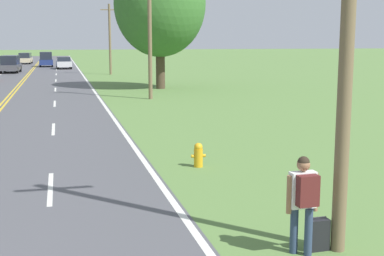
{
  "coord_description": "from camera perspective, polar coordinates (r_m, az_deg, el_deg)",
  "views": [
    {
      "loc": [
        3.13,
        -5.52,
        3.57
      ],
      "look_at": [
        6.75,
        9.07,
        1.09
      ],
      "focal_mm": 50.0,
      "sensor_mm": 36.0,
      "label": 1
    }
  ],
  "objects": [
    {
      "name": "utility_pole_midground",
      "position": [
        32.65,
        -4.54,
        11.06
      ],
      "size": [
        1.8,
        0.24,
        8.78
      ],
      "color": "brown",
      "rests_on": "ground"
    },
    {
      "name": "car_dark_grey_van_approaching",
      "position": [
        62.47,
        -18.81,
        6.51
      ],
      "size": [
        2.14,
        4.92,
        1.89
      ],
      "rotation": [
        0.0,
        0.0,
        1.52
      ],
      "color": "black",
      "rests_on": "ground"
    },
    {
      "name": "car_silver_sedan_mid_near",
      "position": [
        69.28,
        -13.52,
        6.8
      ],
      "size": [
        1.94,
        4.25,
        1.48
      ],
      "rotation": [
        0.0,
        0.0,
        -1.53
      ],
      "color": "black",
      "rests_on": "ground"
    },
    {
      "name": "utility_pole_far",
      "position": [
        56.76,
        -8.76,
        9.46
      ],
      "size": [
        1.8,
        0.24,
        7.23
      ],
      "color": "brown",
      "rests_on": "ground"
    },
    {
      "name": "fire_hydrant",
      "position": [
        15.17,
        0.68,
        -2.87
      ],
      "size": [
        0.42,
        0.26,
        0.69
      ],
      "color": "gold",
      "rests_on": "ground"
    },
    {
      "name": "car_dark_blue_van_mid_far",
      "position": [
        75.24,
        -15.31,
        7.09
      ],
      "size": [
        1.84,
        4.04,
        1.98
      ],
      "rotation": [
        0.0,
        0.0,
        -1.55
      ],
      "color": "black",
      "rests_on": "ground"
    },
    {
      "name": "tree_mid_treeline",
      "position": [
        39.77,
        -3.46,
        13.07
      ],
      "size": [
        6.66,
        6.66,
        9.99
      ],
      "color": "#473828",
      "rests_on": "ground"
    },
    {
      "name": "suitcase",
      "position": [
        9.56,
        13.33,
        -11.04
      ],
      "size": [
        0.38,
        0.18,
        0.6
      ],
      "rotation": [
        0.0,
        0.0,
        1.61
      ],
      "color": "black",
      "rests_on": "ground"
    },
    {
      "name": "car_champagne_van_receding",
      "position": [
        85.16,
        -17.36,
        7.13
      ],
      "size": [
        2.0,
        4.87,
        1.65
      ],
      "rotation": [
        0.0,
        0.0,
        1.52
      ],
      "color": "black",
      "rests_on": "ground"
    },
    {
      "name": "hitchhiker_person",
      "position": [
        9.07,
        11.81,
        -7.06
      ],
      "size": [
        0.57,
        0.41,
        1.69
      ],
      "rotation": [
        0.0,
        0.0,
        1.61
      ],
      "color": "navy",
      "rests_on": "ground"
    }
  ]
}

